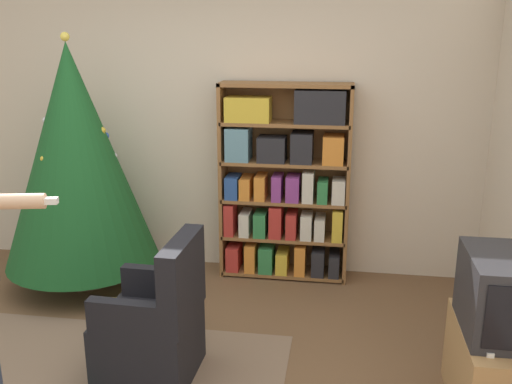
{
  "coord_description": "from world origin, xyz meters",
  "views": [
    {
      "loc": [
        1.15,
        -2.61,
        2.1
      ],
      "look_at": [
        0.59,
        0.98,
        1.05
      ],
      "focal_mm": 40.0,
      "sensor_mm": 36.0,
      "label": 1
    }
  ],
  "objects_px": {
    "christmas_tree": "(76,157)",
    "armchair": "(155,329)",
    "bookshelf": "(285,184)",
    "television": "(511,295)"
  },
  "relations": [
    {
      "from": "bookshelf",
      "to": "television",
      "type": "height_order",
      "value": "bookshelf"
    },
    {
      "from": "armchair",
      "to": "christmas_tree",
      "type": "bearing_deg",
      "value": -137.62
    },
    {
      "from": "christmas_tree",
      "to": "armchair",
      "type": "xyz_separation_m",
      "value": [
        1.02,
        -1.19,
        -0.78
      ]
    },
    {
      "from": "television",
      "to": "christmas_tree",
      "type": "distance_m",
      "value": 3.3
    },
    {
      "from": "christmas_tree",
      "to": "armchair",
      "type": "bearing_deg",
      "value": -49.46
    },
    {
      "from": "bookshelf",
      "to": "christmas_tree",
      "type": "height_order",
      "value": "christmas_tree"
    },
    {
      "from": "bookshelf",
      "to": "television",
      "type": "bearing_deg",
      "value": -50.71
    },
    {
      "from": "bookshelf",
      "to": "television",
      "type": "xyz_separation_m",
      "value": [
        1.39,
        -1.69,
        -0.09
      ]
    },
    {
      "from": "television",
      "to": "christmas_tree",
      "type": "height_order",
      "value": "christmas_tree"
    },
    {
      "from": "television",
      "to": "armchair",
      "type": "relative_size",
      "value": 0.6
    }
  ]
}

